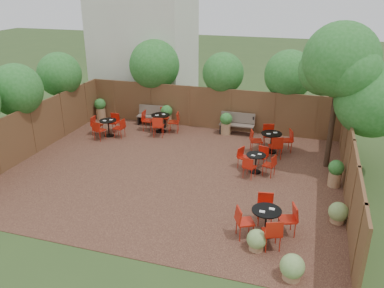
% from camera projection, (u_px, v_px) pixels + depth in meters
% --- Properties ---
extents(ground, '(80.00, 80.00, 0.00)m').
position_uv_depth(ground, '(174.00, 172.00, 14.64)').
color(ground, '#354F23').
rests_on(ground, ground).
extents(courtyard_paving, '(12.00, 10.00, 0.02)m').
position_uv_depth(courtyard_paving, '(174.00, 172.00, 14.64)').
color(courtyard_paving, '#321B14').
rests_on(courtyard_paving, ground).
extents(fence_back, '(12.00, 0.08, 2.00)m').
position_uv_depth(fence_back, '(209.00, 108.00, 18.68)').
color(fence_back, brown).
rests_on(fence_back, ground).
extents(fence_left, '(0.08, 10.00, 2.00)m').
position_uv_depth(fence_left, '(33.00, 130.00, 15.91)').
color(fence_left, brown).
rests_on(fence_left, ground).
extents(fence_right, '(0.08, 10.00, 2.00)m').
position_uv_depth(fence_right, '(350.00, 169.00, 12.61)').
color(fence_right, brown).
rests_on(fence_right, ground).
extents(neighbour_building, '(5.00, 4.00, 8.00)m').
position_uv_depth(neighbour_building, '(144.00, 32.00, 21.42)').
color(neighbour_building, silver).
rests_on(neighbour_building, ground).
extents(overhang_foliage, '(15.88, 10.73, 2.58)m').
position_uv_depth(overhang_foliage, '(161.00, 83.00, 16.15)').
color(overhang_foliage, '#246B23').
rests_on(overhang_foliage, ground).
extents(courtyard_tree, '(2.77, 2.67, 5.35)m').
position_uv_depth(courtyard_tree, '(340.00, 65.00, 13.60)').
color(courtyard_tree, black).
rests_on(courtyard_tree, courtyard_paving).
extents(park_bench_left, '(1.56, 0.57, 0.95)m').
position_uv_depth(park_bench_left, '(153.00, 115.00, 19.28)').
color(park_bench_left, brown).
rests_on(park_bench_left, courtyard_paving).
extents(park_bench_right, '(1.59, 0.52, 0.98)m').
position_uv_depth(park_bench_right, '(237.00, 123.00, 18.13)').
color(park_bench_right, brown).
rests_on(park_bench_right, courtyard_paving).
extents(bistro_tables, '(9.46, 8.48, 0.96)m').
position_uv_depth(bistro_tables, '(205.00, 147.00, 15.61)').
color(bistro_tables, black).
rests_on(bistro_tables, courtyard_paving).
extents(planters, '(11.85, 4.63, 1.05)m').
position_uv_depth(planters, '(187.00, 123.00, 17.95)').
color(planters, '#9B724D').
rests_on(planters, courtyard_paving).
extents(low_shrubs, '(2.62, 3.42, 0.64)m').
position_uv_depth(low_shrubs, '(300.00, 239.00, 10.31)').
color(low_shrubs, '#9B724D').
rests_on(low_shrubs, courtyard_paving).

